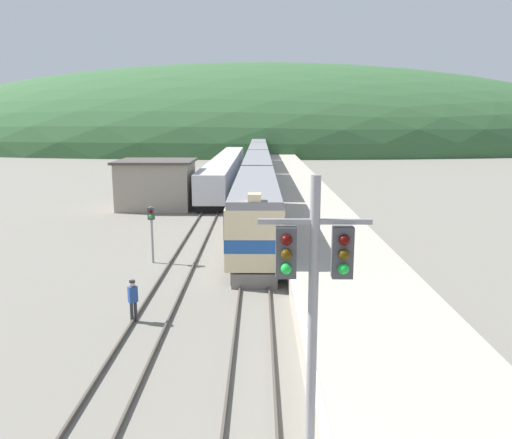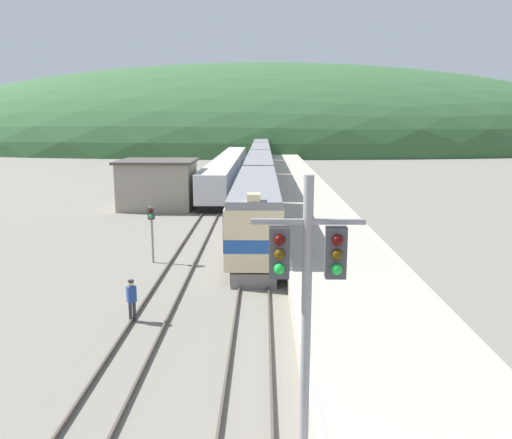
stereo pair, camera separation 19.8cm
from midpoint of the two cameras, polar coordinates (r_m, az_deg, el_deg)
track_main at (r=77.58m, az=0.59°, el=5.27°), size 1.52×180.00×0.16m
track_siding at (r=77.71m, az=-2.54°, el=5.27°), size 1.52×180.00×0.16m
platform at (r=57.82m, az=5.09°, el=3.67°), size 5.95×140.00×1.16m
distant_hills at (r=156.79m, az=0.73°, el=8.27°), size 229.07×103.08×49.60m
station_shed at (r=48.05m, az=-11.01°, el=4.03°), size 7.12×6.28×4.54m
express_train_lead_car at (r=33.32m, az=0.22°, el=1.25°), size 2.98×19.40×4.70m
carriage_second at (r=55.34m, az=0.48°, el=5.24°), size 2.97×22.83×4.34m
carriage_third at (r=78.95m, az=0.59°, el=7.04°), size 2.97×22.83×4.34m
carriage_fourth at (r=102.61m, az=0.66°, el=8.01°), size 2.97×22.83×4.34m
siding_train at (r=66.71m, az=-3.10°, el=5.77°), size 2.90×46.63×3.50m
signal_mast_main at (r=10.05m, az=6.37°, el=-9.08°), size 2.20×0.42×7.15m
signal_post_siding at (r=29.27m, az=-11.66°, el=-0.31°), size 0.36×0.42×3.34m
track_worker at (r=21.26m, az=-13.76°, el=-8.71°), size 0.42×0.40×1.78m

